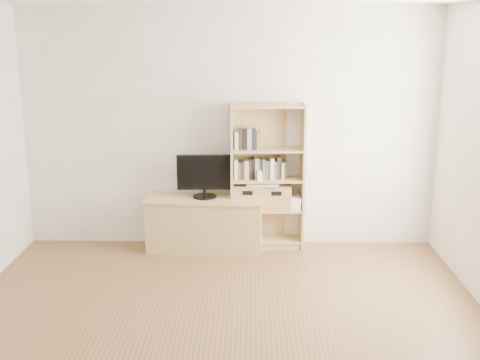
{
  "coord_description": "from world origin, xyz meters",
  "views": [
    {
      "loc": [
        0.22,
        -3.95,
        2.36
      ],
      "look_at": [
        0.12,
        1.9,
        0.88
      ],
      "focal_mm": 45.0,
      "sensor_mm": 36.0,
      "label": 1
    }
  ],
  "objects_px": {
    "baby_monitor": "(260,176)",
    "basket_left": "(247,196)",
    "basket_right": "(276,197)",
    "bookshelf": "(267,177)",
    "tv_stand": "(205,224)",
    "television": "(205,176)",
    "laptop": "(263,183)"
  },
  "relations": [
    {
      "from": "television",
      "to": "laptop",
      "type": "bearing_deg",
      "value": 3.19
    },
    {
      "from": "tv_stand",
      "to": "basket_right",
      "type": "height_order",
      "value": "basket_right"
    },
    {
      "from": "tv_stand",
      "to": "bookshelf",
      "type": "bearing_deg",
      "value": 11.09
    },
    {
      "from": "tv_stand",
      "to": "bookshelf",
      "type": "xyz_separation_m",
      "value": [
        0.67,
        0.09,
        0.51
      ]
    },
    {
      "from": "basket_right",
      "to": "laptop",
      "type": "height_order",
      "value": "laptop"
    },
    {
      "from": "bookshelf",
      "to": "laptop",
      "type": "height_order",
      "value": "bookshelf"
    },
    {
      "from": "bookshelf",
      "to": "laptop",
      "type": "distance_m",
      "value": 0.08
    },
    {
      "from": "baby_monitor",
      "to": "laptop",
      "type": "xyz_separation_m",
      "value": [
        0.04,
        0.07,
        -0.09
      ]
    },
    {
      "from": "television",
      "to": "basket_right",
      "type": "distance_m",
      "value": 0.81
    },
    {
      "from": "tv_stand",
      "to": "basket_right",
      "type": "distance_m",
      "value": 0.83
    },
    {
      "from": "television",
      "to": "basket_right",
      "type": "xyz_separation_m",
      "value": [
        0.77,
        0.09,
        -0.25
      ]
    },
    {
      "from": "basket_right",
      "to": "laptop",
      "type": "relative_size",
      "value": 0.94
    },
    {
      "from": "tv_stand",
      "to": "laptop",
      "type": "distance_m",
      "value": 0.78
    },
    {
      "from": "baby_monitor",
      "to": "basket_left",
      "type": "xyz_separation_m",
      "value": [
        -0.13,
        0.08,
        -0.25
      ]
    },
    {
      "from": "laptop",
      "to": "baby_monitor",
      "type": "bearing_deg",
      "value": -115.39
    },
    {
      "from": "baby_monitor",
      "to": "basket_right",
      "type": "height_order",
      "value": "baby_monitor"
    },
    {
      "from": "tv_stand",
      "to": "baby_monitor",
      "type": "distance_m",
      "value": 0.8
    },
    {
      "from": "bookshelf",
      "to": "basket_left",
      "type": "height_order",
      "value": "bookshelf"
    },
    {
      "from": "baby_monitor",
      "to": "laptop",
      "type": "relative_size",
      "value": 0.28
    },
    {
      "from": "bookshelf",
      "to": "television",
      "type": "height_order",
      "value": "bookshelf"
    },
    {
      "from": "basket_right",
      "to": "bookshelf",
      "type": "bearing_deg",
      "value": -179.83
    },
    {
      "from": "tv_stand",
      "to": "laptop",
      "type": "bearing_deg",
      "value": 9.35
    },
    {
      "from": "tv_stand",
      "to": "basket_left",
      "type": "bearing_deg",
      "value": 12.53
    },
    {
      "from": "baby_monitor",
      "to": "basket_right",
      "type": "distance_m",
      "value": 0.32
    },
    {
      "from": "bookshelf",
      "to": "television",
      "type": "bearing_deg",
      "value": -175.64
    },
    {
      "from": "tv_stand",
      "to": "laptop",
      "type": "relative_size",
      "value": 3.6
    },
    {
      "from": "basket_right",
      "to": "laptop",
      "type": "bearing_deg",
      "value": -169.8
    },
    {
      "from": "television",
      "to": "laptop",
      "type": "height_order",
      "value": "television"
    },
    {
      "from": "basket_right",
      "to": "baby_monitor",
      "type": "bearing_deg",
      "value": -152.89
    },
    {
      "from": "baby_monitor",
      "to": "bookshelf",
      "type": "bearing_deg",
      "value": 34.44
    },
    {
      "from": "television",
      "to": "basket_right",
      "type": "relative_size",
      "value": 1.83
    },
    {
      "from": "basket_right",
      "to": "television",
      "type": "bearing_deg",
      "value": -173.74
    }
  ]
}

